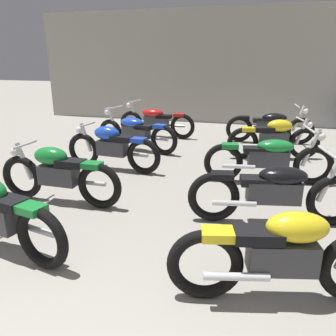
{
  "coord_description": "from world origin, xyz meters",
  "views": [
    {
      "loc": [
        1.24,
        -0.21,
        2.03
      ],
      "look_at": [
        0.0,
        4.19,
        0.55
      ],
      "focal_mm": 35.8,
      "sensor_mm": 36.0,
      "label": 1
    }
  ],
  "objects_px": {
    "motorcycle_left_row_4": "(135,131)",
    "motorcycle_right_row_4": "(274,138)",
    "motorcycle_right_row_2": "(275,191)",
    "motorcycle_right_row_3": "(269,158)",
    "motorcycle_left_row_2": "(58,173)",
    "motorcycle_right_row_1": "(283,254)",
    "motorcycle_right_row_5": "(270,126)",
    "motorcycle_left_row_5": "(156,120)",
    "motorcycle_left_row_3": "(112,147)"
  },
  "relations": [
    {
      "from": "motorcycle_left_row_2",
      "to": "motorcycle_right_row_1",
      "type": "xyz_separation_m",
      "value": [
        3.06,
        -1.34,
        0.0
      ]
    },
    {
      "from": "motorcycle_right_row_5",
      "to": "motorcycle_left_row_4",
      "type": "bearing_deg",
      "value": -151.99
    },
    {
      "from": "motorcycle_right_row_4",
      "to": "motorcycle_right_row_3",
      "type": "bearing_deg",
      "value": -94.16
    },
    {
      "from": "motorcycle_right_row_2",
      "to": "motorcycle_right_row_4",
      "type": "xyz_separation_m",
      "value": [
        0.06,
        3.12,
        0.01
      ]
    },
    {
      "from": "motorcycle_right_row_2",
      "to": "motorcycle_right_row_3",
      "type": "xyz_separation_m",
      "value": [
        -0.06,
        1.55,
        0.0
      ]
    },
    {
      "from": "motorcycle_right_row_3",
      "to": "motorcycle_right_row_5",
      "type": "bearing_deg",
      "value": 89.15
    },
    {
      "from": "motorcycle_left_row_5",
      "to": "motorcycle_right_row_1",
      "type": "relative_size",
      "value": 1.12
    },
    {
      "from": "motorcycle_left_row_3",
      "to": "motorcycle_right_row_4",
      "type": "relative_size",
      "value": 1.02
    },
    {
      "from": "motorcycle_right_row_2",
      "to": "motorcycle_right_row_5",
      "type": "height_order",
      "value": "same"
    },
    {
      "from": "motorcycle_right_row_1",
      "to": "motorcycle_right_row_4",
      "type": "xyz_separation_m",
      "value": [
        0.02,
        4.63,
        0.0
      ]
    },
    {
      "from": "motorcycle_left_row_2",
      "to": "motorcycle_right_row_1",
      "type": "height_order",
      "value": "same"
    },
    {
      "from": "motorcycle_left_row_4",
      "to": "motorcycle_right_row_4",
      "type": "bearing_deg",
      "value": 2.79
    },
    {
      "from": "motorcycle_left_row_5",
      "to": "motorcycle_right_row_2",
      "type": "height_order",
      "value": "same"
    },
    {
      "from": "motorcycle_right_row_3",
      "to": "motorcycle_left_row_4",
      "type": "bearing_deg",
      "value": 154.29
    },
    {
      "from": "motorcycle_right_row_3",
      "to": "motorcycle_right_row_5",
      "type": "height_order",
      "value": "same"
    },
    {
      "from": "motorcycle_left_row_4",
      "to": "motorcycle_left_row_5",
      "type": "bearing_deg",
      "value": 89.7
    },
    {
      "from": "motorcycle_left_row_3",
      "to": "motorcycle_right_row_1",
      "type": "bearing_deg",
      "value": -45.22
    },
    {
      "from": "motorcycle_left_row_5",
      "to": "motorcycle_left_row_2",
      "type": "bearing_deg",
      "value": -90.03
    },
    {
      "from": "motorcycle_left_row_3",
      "to": "motorcycle_right_row_4",
      "type": "distance_m",
      "value": 3.41
    },
    {
      "from": "motorcycle_right_row_2",
      "to": "motorcycle_right_row_5",
      "type": "distance_m",
      "value": 4.58
    },
    {
      "from": "motorcycle_right_row_2",
      "to": "motorcycle_right_row_3",
      "type": "bearing_deg",
      "value": 92.09
    },
    {
      "from": "motorcycle_left_row_4",
      "to": "motorcycle_right_row_5",
      "type": "xyz_separation_m",
      "value": [
        3.01,
        1.6,
        0.0
      ]
    },
    {
      "from": "motorcycle_left_row_3",
      "to": "motorcycle_right_row_1",
      "type": "height_order",
      "value": "same"
    },
    {
      "from": "motorcycle_left_row_4",
      "to": "motorcycle_right_row_4",
      "type": "height_order",
      "value": "motorcycle_left_row_4"
    },
    {
      "from": "motorcycle_left_row_2",
      "to": "motorcycle_left_row_3",
      "type": "bearing_deg",
      "value": 86.95
    },
    {
      "from": "motorcycle_right_row_5",
      "to": "motorcycle_left_row_2",
      "type": "bearing_deg",
      "value": -122.36
    },
    {
      "from": "motorcycle_right_row_1",
      "to": "motorcycle_right_row_3",
      "type": "relative_size",
      "value": 0.9
    },
    {
      "from": "motorcycle_right_row_1",
      "to": "motorcycle_right_row_3",
      "type": "distance_m",
      "value": 3.06
    },
    {
      "from": "motorcycle_left_row_4",
      "to": "motorcycle_right_row_5",
      "type": "bearing_deg",
      "value": 28.01
    },
    {
      "from": "motorcycle_left_row_4",
      "to": "motorcycle_left_row_2",
      "type": "bearing_deg",
      "value": -89.9
    },
    {
      "from": "motorcycle_left_row_5",
      "to": "motorcycle_right_row_4",
      "type": "xyz_separation_m",
      "value": [
        3.07,
        -1.37,
        0.01
      ]
    },
    {
      "from": "motorcycle_right_row_2",
      "to": "motorcycle_right_row_1",
      "type": "bearing_deg",
      "value": -88.48
    },
    {
      "from": "motorcycle_left_row_5",
      "to": "motorcycle_right_row_2",
      "type": "distance_m",
      "value": 5.41
    },
    {
      "from": "motorcycle_right_row_2",
      "to": "motorcycle_right_row_4",
      "type": "height_order",
      "value": "motorcycle_right_row_2"
    },
    {
      "from": "motorcycle_left_row_5",
      "to": "motorcycle_right_row_4",
      "type": "distance_m",
      "value": 3.37
    },
    {
      "from": "motorcycle_right_row_3",
      "to": "motorcycle_left_row_5",
      "type": "bearing_deg",
      "value": 135.06
    },
    {
      "from": "motorcycle_left_row_4",
      "to": "motorcycle_right_row_3",
      "type": "bearing_deg",
      "value": -25.71
    },
    {
      "from": "motorcycle_left_row_3",
      "to": "motorcycle_right_row_3",
      "type": "relative_size",
      "value": 0.91
    },
    {
      "from": "motorcycle_left_row_4",
      "to": "motorcycle_right_row_4",
      "type": "xyz_separation_m",
      "value": [
        3.08,
        0.15,
        0.01
      ]
    },
    {
      "from": "motorcycle_left_row_5",
      "to": "motorcycle_right_row_1",
      "type": "xyz_separation_m",
      "value": [
        3.06,
        -6.01,
        0.01
      ]
    },
    {
      "from": "motorcycle_left_row_2",
      "to": "motorcycle_right_row_1",
      "type": "distance_m",
      "value": 3.34
    },
    {
      "from": "motorcycle_right_row_1",
      "to": "motorcycle_right_row_5",
      "type": "bearing_deg",
      "value": 90.49
    },
    {
      "from": "motorcycle_right_row_1",
      "to": "motorcycle_left_row_4",
      "type": "bearing_deg",
      "value": 124.34
    },
    {
      "from": "motorcycle_right_row_2",
      "to": "motorcycle_right_row_3",
      "type": "distance_m",
      "value": 1.55
    },
    {
      "from": "motorcycle_right_row_4",
      "to": "motorcycle_right_row_5",
      "type": "bearing_deg",
      "value": 92.76
    },
    {
      "from": "motorcycle_left_row_2",
      "to": "motorcycle_left_row_4",
      "type": "relative_size",
      "value": 0.92
    },
    {
      "from": "motorcycle_right_row_3",
      "to": "motorcycle_right_row_5",
      "type": "xyz_separation_m",
      "value": [
        0.04,
        3.03,
        0.0
      ]
    },
    {
      "from": "motorcycle_left_row_3",
      "to": "motorcycle_right_row_1",
      "type": "relative_size",
      "value": 1.02
    },
    {
      "from": "motorcycle_right_row_4",
      "to": "motorcycle_left_row_2",
      "type": "bearing_deg",
      "value": -133.05
    },
    {
      "from": "motorcycle_left_row_5",
      "to": "motorcycle_right_row_5",
      "type": "height_order",
      "value": "same"
    }
  ]
}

